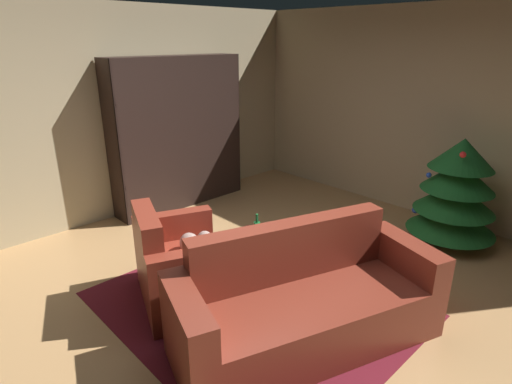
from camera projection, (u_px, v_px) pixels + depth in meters
ground_plane at (256, 295)px, 3.89m from camera, size 7.12×7.12×0.00m
wall_back at (424, 114)px, 5.37m from camera, size 5.38×0.06×2.66m
wall_left at (110, 116)px, 5.23m from camera, size 0.06×6.06×2.66m
area_rug at (255, 304)px, 3.75m from camera, size 2.57×2.20×0.01m
bookshelf_unit at (187, 134)px, 5.80m from camera, size 0.38×1.92×2.04m
armchair_red at (181, 268)px, 3.73m from camera, size 1.17×1.05×0.90m
couch_red at (305, 306)px, 3.21m from camera, size 1.41×2.21×0.91m
coffee_table at (268, 258)px, 3.66m from camera, size 0.72×0.72×0.48m
book_stack_on_table at (265, 244)px, 3.65m from camera, size 0.24×0.19×0.15m
bottle_on_table at (257, 233)px, 3.76m from camera, size 0.06×0.06×0.31m
decorated_tree at (456, 192)px, 4.69m from camera, size 0.97×0.97×1.24m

